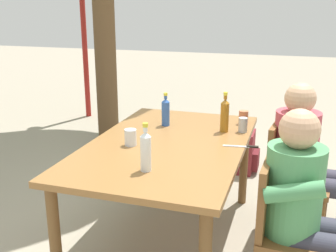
% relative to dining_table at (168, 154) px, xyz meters
% --- Properties ---
extents(ground_plane, '(24.00, 24.00, 0.00)m').
position_rel_dining_table_xyz_m(ground_plane, '(0.00, 0.00, -0.69)').
color(ground_plane, gray).
extents(dining_table, '(1.72, 1.06, 0.78)m').
position_rel_dining_table_xyz_m(dining_table, '(0.00, 0.00, 0.00)').
color(dining_table, olive).
rests_on(dining_table, ground_plane).
extents(chair_near_left, '(0.46, 0.46, 0.87)m').
position_rel_dining_table_xyz_m(chair_near_left, '(-0.38, -0.83, -0.20)').
color(chair_near_left, brown).
rests_on(chair_near_left, ground_plane).
extents(chair_near_right, '(0.49, 0.49, 0.87)m').
position_rel_dining_table_xyz_m(chair_near_right, '(0.40, -0.83, -0.20)').
color(chair_near_right, brown).
rests_on(chair_near_right, ground_plane).
extents(person_in_white_shirt, '(0.47, 0.62, 1.18)m').
position_rel_dining_table_xyz_m(person_in_white_shirt, '(-0.39, -0.94, -0.04)').
color(person_in_white_shirt, '#4C935B').
rests_on(person_in_white_shirt, ground_plane).
extents(person_in_plaid_shirt, '(0.47, 0.62, 1.18)m').
position_rel_dining_table_xyz_m(person_in_plaid_shirt, '(0.39, -0.94, -0.04)').
color(person_in_plaid_shirt, '#B7424C').
rests_on(person_in_plaid_shirt, ground_plane).
extents(bottle_amber, '(0.06, 0.06, 0.31)m').
position_rel_dining_table_xyz_m(bottle_amber, '(0.37, -0.33, 0.22)').
color(bottle_amber, '#996019').
rests_on(bottle_amber, dining_table).
extents(bottle_blue, '(0.06, 0.06, 0.27)m').
position_rel_dining_table_xyz_m(bottle_blue, '(0.39, 0.14, 0.20)').
color(bottle_blue, '#2D56A3').
rests_on(bottle_blue, dining_table).
extents(bottle_clear, '(0.06, 0.06, 0.29)m').
position_rel_dining_table_xyz_m(bottle_clear, '(-0.52, -0.03, 0.21)').
color(bottle_clear, white).
rests_on(bottle_clear, dining_table).
extents(cup_steel, '(0.07, 0.07, 0.11)m').
position_rel_dining_table_xyz_m(cup_steel, '(0.40, -0.47, 0.14)').
color(cup_steel, '#B2B7BC').
rests_on(cup_steel, dining_table).
extents(cup_glass, '(0.08, 0.08, 0.11)m').
position_rel_dining_table_xyz_m(cup_glass, '(-0.13, 0.23, 0.14)').
color(cup_glass, silver).
rests_on(cup_glass, dining_table).
extents(cup_terracotta, '(0.08, 0.08, 0.11)m').
position_rel_dining_table_xyz_m(cup_terracotta, '(0.62, -0.44, 0.14)').
color(cup_terracotta, '#BC6B47').
rests_on(cup_terracotta, dining_table).
extents(table_knife, '(0.05, 0.24, 0.01)m').
position_rel_dining_table_xyz_m(table_knife, '(0.06, -0.52, 0.09)').
color(table_knife, silver).
rests_on(table_knife, dining_table).
extents(backpack_by_near_side, '(0.33, 0.22, 0.42)m').
position_rel_dining_table_xyz_m(backpack_by_near_side, '(1.22, 0.30, -0.49)').
color(backpack_by_near_side, black).
rests_on(backpack_by_near_side, ground_plane).
extents(backpack_by_far_side, '(0.31, 0.21, 0.43)m').
position_rel_dining_table_xyz_m(backpack_by_far_side, '(1.51, -0.40, -0.48)').
color(backpack_by_far_side, maroon).
rests_on(backpack_by_far_side, ground_plane).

